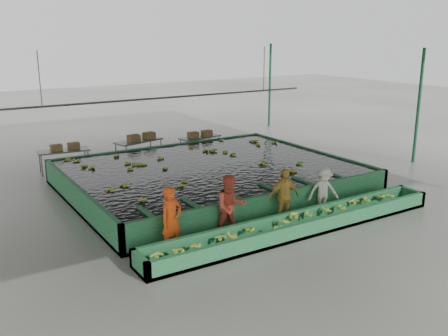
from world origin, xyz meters
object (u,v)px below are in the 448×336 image
sorting_trough (299,224)px  box_stack_left (65,150)px  packing_table_left (64,161)px  worker_c (284,197)px  worker_d (323,191)px  worker_b (230,207)px  box_stack_mid (142,140)px  flotation_tank (210,176)px  packing_table_mid (139,151)px  packing_table_right (200,146)px  box_stack_right (200,137)px  worker_a (171,220)px

sorting_trough → box_stack_left: (-3.89, 10.27, 0.68)m
sorting_trough → packing_table_left: size_ratio=4.88×
worker_c → worker_d: size_ratio=1.13×
sorting_trough → worker_d: 1.90m
worker_b → box_stack_mid: bearing=96.2°
flotation_tank → box_stack_left: (-3.89, 5.17, 0.48)m
packing_table_mid → packing_table_right: 2.94m
worker_c → worker_d: worker_c is taller
packing_table_right → box_stack_right: size_ratio=1.63×
sorting_trough → packing_table_right: bearing=77.1°
sorting_trough → packing_table_mid: (-0.67, 10.22, 0.24)m
packing_table_left → box_stack_mid: bearing=-1.1°
flotation_tank → box_stack_mid: size_ratio=7.52×
flotation_tank → worker_d: bearing=-69.1°
packing_table_left → box_stack_mid: box_stack_mid is taller
flotation_tank → box_stack_left: bearing=127.0°
worker_b → box_stack_mid: (1.33, 9.40, 0.08)m
sorting_trough → packing_table_mid: size_ratio=4.63×
worker_b → worker_c: size_ratio=1.05×
packing_table_mid → packing_table_right: size_ratio=1.08×
worker_d → box_stack_right: size_ratio=1.25×
box_stack_left → packing_table_left: bearing=-178.9°
flotation_tank → box_stack_mid: bearing=95.9°
flotation_tank → packing_table_right: 5.20m
packing_table_left → box_stack_left: (0.08, 0.00, 0.47)m
worker_a → packing_table_mid: (3.02, 9.42, -0.40)m
worker_a → worker_d: bearing=-13.6°
worker_d → box_stack_left: 10.97m
worker_c → box_stack_right: worker_c is taller
flotation_tank → packing_table_right: (2.24, 4.70, 0.00)m
packing_table_left → packing_table_right: packing_table_left is taller
worker_b → worker_c: worker_b is taller
flotation_tank → packing_table_right: size_ratio=5.02×
packing_table_left → packing_table_mid: packing_table_mid is taller
worker_a → worker_b: size_ratio=0.98×
worker_a → packing_table_right: bearing=43.0°
flotation_tank → packing_table_right: packing_table_right is taller
worker_a → box_stack_right: worker_a is taller
sorting_trough → packing_table_right: packing_table_right is taller
worker_b → worker_c: 1.90m
box_stack_right → box_stack_mid: bearing=170.5°
packing_table_left → box_stack_left: bearing=1.1°
box_stack_mid → box_stack_right: size_ratio=1.09×
worker_b → box_stack_left: (-2.04, 9.47, 0.03)m
packing_table_right → box_stack_right: 0.46m
worker_c → packing_table_left: worker_c is taller
sorting_trough → worker_c: bearing=86.8°
packing_table_mid → box_stack_mid: bearing=-11.3°
worker_a → worker_c: 3.73m
flotation_tank → sorting_trough: flotation_tank is taller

